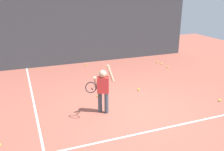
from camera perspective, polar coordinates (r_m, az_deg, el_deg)
ground_plane at (r=7.02m, az=5.52°, el=-7.92°), size 20.00×20.00×0.00m
court_line_baseline at (r=6.18m, az=10.16°, el=-12.13°), size 9.00×0.05×0.00m
court_line_sideline at (r=7.30m, az=-17.14°, el=-7.63°), size 0.05×9.00×0.00m
back_fence_windscreen at (r=11.28m, az=-6.32°, el=11.29°), size 10.14×0.08×3.36m
fence_post_1 at (r=11.33m, az=-6.41°, el=11.70°), size 0.09×0.09×3.51m
fence_post_2 at (r=13.45m, az=14.77°, el=12.34°), size 0.09×0.09×3.51m
tennis_player at (r=6.58m, az=-2.17°, el=-2.81°), size 0.86×0.56×1.35m
tennis_ball_0 at (r=11.15m, az=-6.03°, el=2.54°), size 0.07×0.07×0.07m
tennis_ball_1 at (r=8.34m, az=6.09°, el=-3.19°), size 0.07×0.07×0.07m
tennis_ball_2 at (r=11.42m, az=11.29°, el=2.67°), size 0.07×0.07×0.07m
tennis_ball_3 at (r=11.65m, az=10.32°, el=3.05°), size 0.07×0.07×0.07m
tennis_ball_6 at (r=8.17m, az=23.42°, el=-5.24°), size 0.07×0.07×0.07m
tennis_ball_7 at (r=7.81m, az=-3.24°, el=-4.71°), size 0.07×0.07×0.07m
tennis_ball_8 at (r=10.98m, az=12.64°, el=1.92°), size 0.07×0.07×0.07m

